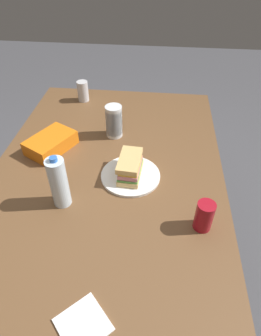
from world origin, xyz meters
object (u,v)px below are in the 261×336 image
(paper_plate, at_px, (130,175))
(plastic_cup_stack, at_px, (114,121))
(sandwich, at_px, (130,167))
(water_bottle_spare, at_px, (59,183))
(soda_can_silver, at_px, (83,91))
(soda_can_red, at_px, (204,216))
(chip_bag, at_px, (51,143))
(dining_table, at_px, (104,198))

(paper_plate, height_order, plastic_cup_stack, plastic_cup_stack)
(sandwich, xyz_separation_m, water_bottle_spare, (-0.18, 0.25, 0.06))
(paper_plate, relative_size, plastic_cup_stack, 1.56)
(paper_plate, height_order, water_bottle_spare, water_bottle_spare)
(soda_can_silver, bearing_deg, soda_can_red, -144.14)
(plastic_cup_stack, bearing_deg, soda_can_silver, 34.83)
(chip_bag, distance_m, soda_can_silver, 0.50)
(water_bottle_spare, bearing_deg, soda_can_silver, 7.39)
(paper_plate, distance_m, sandwich, 0.05)
(soda_can_red, xyz_separation_m, chip_bag, (0.40, 0.70, -0.03))
(plastic_cup_stack, distance_m, water_bottle_spare, 0.51)
(chip_bag, distance_m, plastic_cup_stack, 0.33)
(water_bottle_spare, bearing_deg, dining_table, -52.28)
(plastic_cup_stack, height_order, water_bottle_spare, water_bottle_spare)
(paper_plate, bearing_deg, soda_can_silver, 28.74)
(plastic_cup_stack, relative_size, soda_can_silver, 1.37)
(paper_plate, bearing_deg, water_bottle_spare, 125.19)
(sandwich, bearing_deg, water_bottle_spare, 125.94)
(paper_plate, xyz_separation_m, water_bottle_spare, (-0.18, 0.25, 0.10))
(plastic_cup_stack, bearing_deg, chip_bag, 117.35)
(dining_table, relative_size, plastic_cup_stack, 10.52)
(paper_plate, bearing_deg, soda_can_red, -129.81)
(paper_plate, distance_m, plastic_cup_stack, 0.34)
(sandwich, height_order, water_bottle_spare, water_bottle_spare)
(dining_table, xyz_separation_m, water_bottle_spare, (-0.11, 0.14, 0.19))
(sandwich, distance_m, plastic_cup_stack, 0.33)
(dining_table, height_order, plastic_cup_stack, plastic_cup_stack)
(paper_plate, height_order, chip_bag, chip_bag)
(paper_plate, xyz_separation_m, soda_can_red, (-0.24, -0.29, 0.05))
(water_bottle_spare, bearing_deg, chip_bag, 24.45)
(dining_table, distance_m, chip_bag, 0.39)
(paper_plate, relative_size, soda_can_red, 2.13)
(sandwich, xyz_separation_m, soda_can_red, (-0.25, -0.29, 0.01))
(soda_can_red, distance_m, water_bottle_spare, 0.55)
(water_bottle_spare, height_order, soda_can_silver, water_bottle_spare)
(dining_table, relative_size, sandwich, 9.34)
(paper_plate, distance_m, soda_can_silver, 0.75)
(dining_table, relative_size, paper_plate, 6.75)
(soda_can_red, bearing_deg, paper_plate, 50.19)
(sandwich, distance_m, soda_can_silver, 0.75)
(dining_table, bearing_deg, chip_bag, 52.64)
(sandwich, distance_m, chip_bag, 0.43)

